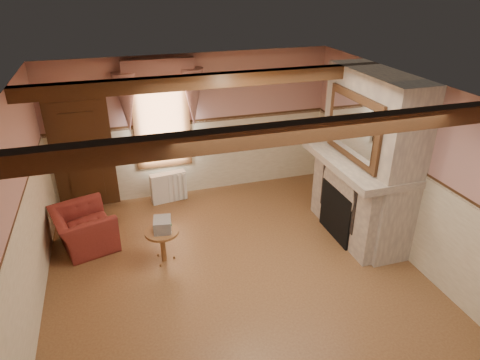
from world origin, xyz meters
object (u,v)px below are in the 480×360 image
object	(u,v)px
armchair	(84,228)
side_table	(163,246)
bowl	(355,153)
oil_lamp	(345,140)
mantel_clock	(335,136)
radiator	(169,187)

from	to	relation	value
armchair	side_table	size ratio (longest dim) A/B	1.85
armchair	bowl	size ratio (longest dim) A/B	2.74
side_table	bowl	bearing A→B (deg)	-0.27
bowl	oil_lamp	distance (m)	0.36
mantel_clock	bowl	bearing A→B (deg)	-90.00
radiator	bowl	distance (m)	3.65
radiator	bowl	xyz separation A→B (m)	(2.85, -1.96, 1.17)
armchair	oil_lamp	size ratio (longest dim) A/B	3.64
side_table	oil_lamp	bearing A→B (deg)	5.94
side_table	radiator	world-z (taller)	radiator
side_table	mantel_clock	distance (m)	3.52
oil_lamp	radiator	bearing A→B (deg)	150.53
side_table	bowl	distance (m)	3.44
armchair	side_table	xyz separation A→B (m)	(1.19, -0.80, -0.06)
armchair	radiator	xyz separation A→B (m)	(1.57, 1.15, -0.03)
radiator	oil_lamp	distance (m)	3.51
bowl	mantel_clock	distance (m)	0.67
armchair	bowl	distance (m)	4.63
armchair	radiator	distance (m)	1.94
radiator	oil_lamp	size ratio (longest dim) A/B	2.50
armchair	oil_lamp	distance (m)	4.61
radiator	mantel_clock	xyz separation A→B (m)	(2.85, -1.30, 1.22)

